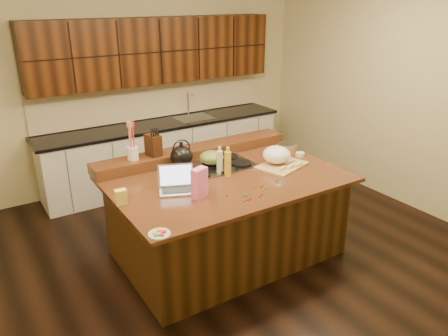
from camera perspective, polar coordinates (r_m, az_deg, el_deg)
room at (r=4.40m, az=0.35°, el=4.03°), size 5.52×5.02×2.72m
island at (r=4.75m, az=0.32°, el=-6.21°), size 2.40×1.60×0.92m
back_ledge at (r=5.09m, az=-3.92°, el=2.08°), size 2.40×0.30×0.12m
cooktop at (r=4.78m, az=-1.60°, el=0.22°), size 0.92×0.52×0.05m
back_counter at (r=6.53m, az=-8.06°, el=6.38°), size 3.70×0.66×2.40m
kettle at (r=4.70m, az=-5.57°, el=1.57°), size 0.26×0.26×0.22m
green_bowl at (r=4.74m, az=-1.62°, el=1.37°), size 0.29×0.29×0.14m
laptop at (r=4.25m, az=-6.21°, el=-2.04°), size 0.42×0.38×0.24m
oil_bottle at (r=4.51m, az=0.48°, el=0.51°), size 0.09×0.09×0.27m
vinegar_bottle at (r=4.59m, az=-0.57°, el=0.76°), size 0.07×0.07×0.25m
wooden_tray at (r=4.86m, az=7.05°, el=1.42°), size 0.62×0.53×0.21m
ramekin_a at (r=5.20m, az=9.91°, el=1.77°), size 0.13×0.13×0.04m
ramekin_b at (r=5.32m, az=7.90°, el=2.37°), size 0.11×0.11×0.04m
ramekin_c at (r=5.20m, az=7.66°, el=1.91°), size 0.11×0.11×0.04m
strainer_bowl at (r=5.31m, az=8.19°, el=2.56°), size 0.30×0.30×0.09m
kitchen_timer at (r=4.43m, az=7.24°, el=-1.47°), size 0.10×0.10×0.07m
pink_bag at (r=4.05m, az=-3.22°, el=-1.96°), size 0.17×0.13×0.29m
candy_plate at (r=3.53m, az=-8.44°, el=-8.52°), size 0.20×0.20×0.01m
package_box at (r=4.04m, az=-13.30°, el=-3.71°), size 0.11×0.08×0.14m
utensil_crock at (r=4.76m, az=-11.82°, el=1.91°), size 0.15×0.15×0.14m
knife_block at (r=4.83m, az=-9.22°, el=2.96°), size 0.14×0.21×0.23m
gumdrop_0 at (r=4.31m, az=4.86°, el=-2.45°), size 0.02×0.02×0.02m
gumdrop_1 at (r=4.01m, az=2.61°, el=-4.31°), size 0.02×0.02×0.02m
gumdrop_2 at (r=4.10m, az=0.40°, el=-3.64°), size 0.02×0.02×0.02m
gumdrop_3 at (r=4.14m, az=2.68°, el=-3.41°), size 0.02×0.02×0.02m
gumdrop_4 at (r=4.07m, az=3.42°, el=-3.92°), size 0.02×0.02×0.02m
gumdrop_5 at (r=4.28m, az=5.44°, el=-2.63°), size 0.02×0.02×0.02m
gumdrop_6 at (r=4.10m, az=4.67°, el=-3.76°), size 0.02×0.02×0.02m
gumdrop_7 at (r=4.35m, az=5.02°, el=-2.23°), size 0.02×0.02×0.02m
gumdrop_8 at (r=4.14m, az=4.85°, el=-3.48°), size 0.02×0.02×0.02m
gumdrop_9 at (r=4.12m, az=2.87°, el=-3.54°), size 0.02×0.02×0.02m
gumdrop_10 at (r=4.03m, az=3.14°, el=-4.16°), size 0.02×0.02×0.02m
gumdrop_11 at (r=4.30m, az=4.04°, el=-2.46°), size 0.02×0.02×0.02m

